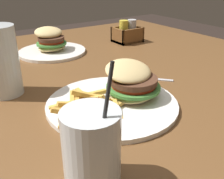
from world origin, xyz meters
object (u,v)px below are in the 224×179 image
Objects in this scene: meal_plate_far at (51,45)px; meal_plate_near at (120,93)px; juice_glass at (92,151)px; beer_glass at (1,63)px; spoon at (126,75)px; condiment_caddy at (127,34)px.

meal_plate_near is at bearing -93.35° from meal_plate_far.
beer_glass is at bearing 93.80° from juice_glass.
meal_plate_far is at bearing 72.17° from juice_glass.
meal_plate_far is (0.23, 0.25, -0.05)m from beer_glass.
meal_plate_near is 0.16m from spoon.
beer_glass reaches higher than spoon.
beer_glass is 0.34m from meal_plate_far.
juice_glass is 0.79m from condiment_caddy.
meal_plate_near is 0.25m from juice_glass.
beer_glass is at bearing 135.08° from meal_plate_near.
juice_glass reaches higher than condiment_caddy.
meal_plate_far reaches higher than meal_plate_near.
spoon is at bearing -77.01° from meal_plate_far.
spoon is at bearing 47.71° from meal_plate_near.
meal_plate_near is 1.22× the size of meal_plate_far.
spoon is 0.39m from condiment_caddy.
condiment_caddy is at bearing -5.69° from meal_plate_far.
meal_plate_far is at bearing 174.31° from condiment_caddy.
juice_glass is (0.02, -0.37, -0.02)m from beer_glass.
juice_glass is 0.40m from spoon.
spoon is (0.30, -0.08, -0.07)m from beer_glass.
juice_glass is 0.78× the size of meal_plate_far.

